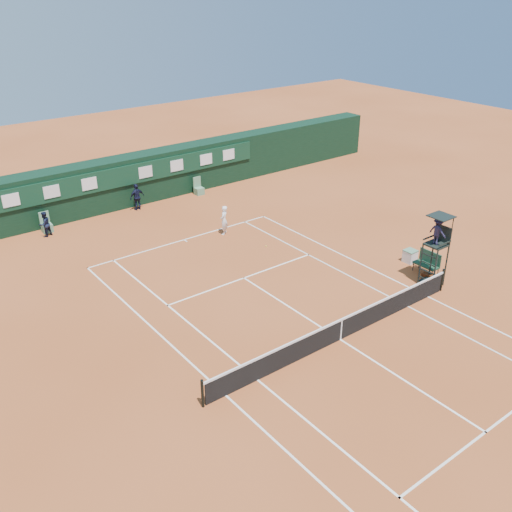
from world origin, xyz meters
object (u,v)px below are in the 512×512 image
(umpire_chair, at_px, (437,236))
(cooler, at_px, (410,256))
(tennis_net, at_px, (341,329))
(player, at_px, (224,220))
(player_bench, at_px, (428,262))

(umpire_chair, bearing_deg, cooler, 62.36)
(tennis_net, height_order, umpire_chair, umpire_chair)
(umpire_chair, relative_size, cooler, 5.30)
(player, bearing_deg, cooler, 83.46)
(tennis_net, height_order, player_bench, same)
(umpire_chair, distance_m, player_bench, 2.20)
(cooler, bearing_deg, player, 122.54)
(tennis_net, bearing_deg, umpire_chair, 5.69)
(tennis_net, relative_size, player, 7.85)
(umpire_chair, bearing_deg, player, 112.19)
(tennis_net, xyz_separation_m, umpire_chair, (6.50, 0.65, 1.95))
(umpire_chair, bearing_deg, player_bench, 45.71)
(tennis_net, height_order, cooler, tennis_net)
(tennis_net, distance_m, umpire_chair, 6.82)
(tennis_net, relative_size, player_bench, 10.75)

